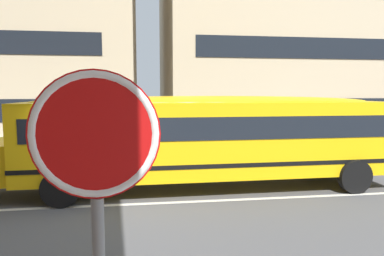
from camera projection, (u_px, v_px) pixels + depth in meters
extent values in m
plane|color=#4C4C4F|center=(90.00, 206.00, 8.51)|extent=(400.00, 400.00, 0.00)
cube|color=gray|center=(115.00, 153.00, 15.93)|extent=(120.00, 3.00, 0.01)
cube|color=silver|center=(90.00, 206.00, 8.51)|extent=(110.00, 0.16, 0.01)
cube|color=yellow|center=(209.00, 137.00, 10.04)|extent=(10.28, 2.49, 2.05)
cube|color=black|center=(370.00, 161.00, 10.92)|extent=(0.22, 2.33, 0.34)
cube|color=black|center=(209.00, 125.00, 10.00)|extent=(9.67, 2.52, 0.60)
cube|color=black|center=(208.00, 158.00, 10.10)|extent=(10.30, 2.52, 0.11)
ellipsoid|color=yellow|center=(209.00, 102.00, 9.93)|extent=(9.87, 2.29, 0.34)
cylinder|color=red|center=(97.00, 137.00, 10.85)|extent=(0.42, 0.42, 0.03)
cylinder|color=black|center=(61.00, 188.00, 8.40)|extent=(0.94, 0.28, 0.93)
cylinder|color=black|center=(77.00, 168.00, 10.69)|extent=(0.94, 0.28, 0.93)
cylinder|color=black|center=(355.00, 176.00, 9.59)|extent=(0.94, 0.28, 0.93)
cylinder|color=black|center=(313.00, 160.00, 11.88)|extent=(0.94, 0.28, 0.93)
cylinder|color=red|center=(95.00, 135.00, 1.86)|extent=(0.70, 0.03, 0.70)
torus|color=white|center=(95.00, 135.00, 1.86)|extent=(0.69, 0.05, 0.69)
cube|color=#C6B28E|center=(265.00, 19.00, 24.74)|extent=(14.32, 13.73, 16.00)
cube|color=black|center=(306.00, 109.00, 18.58)|extent=(12.03, 0.04, 1.10)
cube|color=black|center=(309.00, 48.00, 18.25)|extent=(12.03, 0.04, 1.10)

